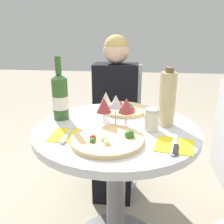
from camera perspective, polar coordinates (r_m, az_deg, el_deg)
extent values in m
cylinder|color=slate|center=(1.40, 0.90, -18.15)|extent=(0.10, 0.10, 0.70)
cylinder|color=silver|center=(1.22, 0.99, -4.21)|extent=(0.80, 0.80, 0.04)
cylinder|color=silver|center=(2.16, 0.79, -15.22)|extent=(0.34, 0.34, 0.01)
cylinder|color=silver|center=(2.06, 0.81, -10.50)|extent=(0.06, 0.06, 0.42)
cube|color=silver|center=(1.96, 0.84, -4.75)|extent=(0.38, 0.38, 0.03)
cube|color=silver|center=(2.03, 1.37, 4.01)|extent=(0.38, 0.02, 0.49)
cube|color=black|center=(1.91, 0.34, -12.38)|extent=(0.27, 0.31, 0.45)
cube|color=black|center=(1.86, 0.88, 3.03)|extent=(0.32, 0.19, 0.52)
sphere|color=#DBB293|center=(1.80, 0.94, 13.84)|extent=(0.18, 0.18, 0.18)
sphere|color=tan|center=(1.80, 0.94, 14.57)|extent=(0.17, 0.17, 0.17)
cylinder|color=#E5C17F|center=(1.05, -1.19, -6.41)|extent=(0.31, 0.31, 0.02)
sphere|color=beige|center=(0.99, -1.14, -7.14)|extent=(0.03, 0.03, 0.03)
sphere|color=beige|center=(1.02, -1.82, -6.30)|extent=(0.03, 0.03, 0.03)
sphere|color=#336B28|center=(1.06, 4.01, -5.24)|extent=(0.04, 0.04, 0.04)
sphere|color=#B22D1E|center=(1.04, -4.38, -5.90)|extent=(0.03, 0.03, 0.03)
sphere|color=#336B28|center=(1.01, -4.45, -6.62)|extent=(0.03, 0.03, 0.03)
cylinder|color=#E5C17F|center=(1.43, 2.73, 0.57)|extent=(0.26, 0.26, 0.02)
sphere|color=#336B28|center=(1.38, 2.25, 0.59)|extent=(0.03, 0.03, 0.03)
sphere|color=#B22D1E|center=(1.37, 4.37, 0.47)|extent=(0.04, 0.04, 0.04)
sphere|color=#B22D1E|center=(1.49, 1.77, 1.92)|extent=(0.03, 0.03, 0.03)
sphere|color=#336B28|center=(1.43, 4.09, 1.24)|extent=(0.04, 0.04, 0.04)
sphere|color=beige|center=(1.39, 4.05, 0.68)|extent=(0.04, 0.04, 0.04)
sphere|color=#B22D1E|center=(1.36, 2.90, 0.37)|extent=(0.04, 0.04, 0.04)
cylinder|color=#2D5623|center=(1.32, -11.73, 2.89)|extent=(0.08, 0.08, 0.21)
cone|color=#2D5623|center=(1.29, -12.08, 8.03)|extent=(0.08, 0.08, 0.03)
cylinder|color=#2D5623|center=(1.28, -12.25, 10.41)|extent=(0.03, 0.03, 0.09)
cylinder|color=silver|center=(1.32, -11.68, 2.18)|extent=(0.08, 0.08, 0.07)
cylinder|color=tan|center=(1.22, 12.56, 2.80)|extent=(0.08, 0.08, 0.26)
cylinder|color=brown|center=(1.19, 13.04, 9.38)|extent=(0.04, 0.04, 0.02)
cylinder|color=silver|center=(1.17, 8.98, -2.08)|extent=(0.07, 0.07, 0.09)
cylinder|color=#B2B2B7|center=(1.16, 9.11, 0.35)|extent=(0.07, 0.07, 0.02)
cylinder|color=silver|center=(1.28, -1.35, -2.10)|extent=(0.06, 0.06, 0.00)
cylinder|color=silver|center=(1.27, -1.37, -0.52)|extent=(0.01, 0.01, 0.07)
cone|color=beige|center=(1.24, -1.39, 2.82)|extent=(0.07, 0.07, 0.08)
cylinder|color=silver|center=(1.21, -1.83, -3.35)|extent=(0.06, 0.06, 0.00)
cylinder|color=silver|center=(1.20, -1.85, -1.68)|extent=(0.01, 0.01, 0.07)
cone|color=#9E383D|center=(1.17, -1.89, 1.59)|extent=(0.07, 0.07, 0.07)
cylinder|color=silver|center=(1.24, 0.85, -2.81)|extent=(0.06, 0.06, 0.00)
cylinder|color=silver|center=(1.22, 0.86, -0.93)|extent=(0.01, 0.01, 0.08)
cone|color=silver|center=(1.20, 0.88, 2.42)|extent=(0.06, 0.06, 0.07)
cylinder|color=silver|center=(1.20, 3.20, -3.57)|extent=(0.06, 0.06, 0.00)
cylinder|color=silver|center=(1.19, 3.23, -1.83)|extent=(0.01, 0.01, 0.07)
cone|color=#9E383D|center=(1.16, 3.30, 1.56)|extent=(0.08, 0.08, 0.07)
cube|color=yellow|center=(1.13, -10.06, -5.22)|extent=(0.15, 0.15, 0.00)
cube|color=silver|center=(1.13, -10.08, -5.01)|extent=(0.02, 0.19, 0.00)
cube|color=silver|center=(1.09, -10.78, -5.88)|extent=(0.02, 0.09, 0.00)
cube|color=yellow|center=(1.06, 13.99, -7.39)|extent=(0.18, 0.18, 0.00)
cube|color=silver|center=(1.05, 14.01, -7.17)|extent=(0.05, 0.19, 0.00)
cube|color=black|center=(1.01, 14.34, -8.22)|extent=(0.04, 0.09, 0.00)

